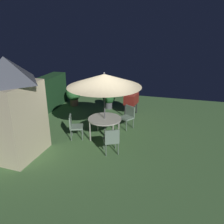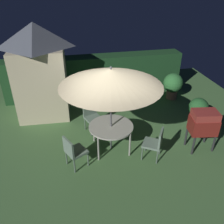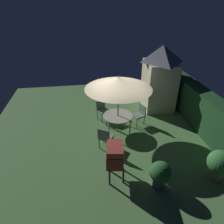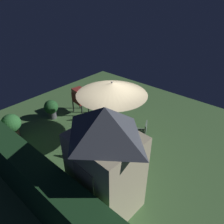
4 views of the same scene
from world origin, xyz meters
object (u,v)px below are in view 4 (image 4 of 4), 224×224
at_px(patio_umbrella, 112,89).
at_px(chair_far_side, 101,143).
at_px(garden_shed, 106,161).
at_px(chair_near_shed, 104,111).
at_px(bbq_grill, 80,96).
at_px(potted_plant_by_shed, 51,108).
at_px(potted_plant_by_grill, 11,125).
at_px(chair_toward_hedge, 142,131).
at_px(patio_table, 112,123).

bearing_deg(patio_umbrella, chair_far_side, 110.42).
xyz_separation_m(garden_shed, chair_near_shed, (2.91, -3.02, -1.07)).
bearing_deg(garden_shed, bbq_grill, -33.82).
xyz_separation_m(potted_plant_by_shed, potted_plant_by_grill, (-0.04, 1.87, 0.07)).
relative_size(garden_shed, potted_plant_by_grill, 3.02).
bearing_deg(chair_toward_hedge, patio_table, 26.90).
height_order(chair_toward_hedge, potted_plant_by_shed, chair_toward_hedge).
relative_size(garden_shed, chair_toward_hedge, 3.46).
xyz_separation_m(garden_shed, bbq_grill, (4.30, -2.88, -0.74)).
relative_size(bbq_grill, potted_plant_by_shed, 1.34).
bearing_deg(potted_plant_by_grill, garden_shed, -177.36).
height_order(patio_table, bbq_grill, bbq_grill).
xyz_separation_m(chair_near_shed, chair_toward_hedge, (-2.12, 0.11, 0.00)).
bearing_deg(chair_near_shed, bbq_grill, 5.47).
distance_m(garden_shed, patio_umbrella, 3.06).
relative_size(bbq_grill, chair_near_shed, 1.33).
bearing_deg(patio_umbrella, chair_near_shed, -31.96).
bearing_deg(bbq_grill, patio_umbrella, 168.00).
height_order(garden_shed, bbq_grill, garden_shed).
distance_m(bbq_grill, chair_far_side, 3.26).
bearing_deg(potted_plant_by_shed, patio_umbrella, -166.79).
relative_size(garden_shed, patio_table, 2.56).
height_order(patio_umbrella, potted_plant_by_shed, patio_umbrella).
height_order(garden_shed, chair_toward_hedge, garden_shed).
bearing_deg(chair_near_shed, chair_far_side, 130.19).
bearing_deg(chair_toward_hedge, chair_near_shed, -2.92).
height_order(patio_umbrella, potted_plant_by_grill, patio_umbrella).
bearing_deg(chair_toward_hedge, bbq_grill, 0.42).
xyz_separation_m(chair_toward_hedge, potted_plant_by_grill, (4.07, 3.13, 0.07)).
distance_m(patio_umbrella, bbq_grill, 2.82).
relative_size(patio_table, chair_near_shed, 1.35).
distance_m(potted_plant_by_shed, potted_plant_by_grill, 1.88).
bearing_deg(garden_shed, patio_table, -51.81).
xyz_separation_m(bbq_grill, potted_plant_by_shed, (0.60, 1.23, -0.33)).
height_order(bbq_grill, chair_toward_hedge, bbq_grill).
xyz_separation_m(garden_shed, patio_table, (1.86, -2.36, -0.90)).
bearing_deg(patio_table, potted_plant_by_grill, 40.77).
bearing_deg(chair_toward_hedge, potted_plant_by_shed, 17.01).
relative_size(chair_near_shed, potted_plant_by_shed, 1.00).
relative_size(chair_far_side, potted_plant_by_grill, 0.87).
xyz_separation_m(patio_umbrella, potted_plant_by_grill, (3.00, 2.59, -1.57)).
relative_size(patio_umbrella, potted_plant_by_grill, 2.51).
xyz_separation_m(patio_table, bbq_grill, (2.44, -0.52, 0.16)).
relative_size(patio_umbrella, chair_near_shed, 2.87).
height_order(garden_shed, chair_far_side, garden_shed).
xyz_separation_m(bbq_grill, chair_near_shed, (-1.40, -0.13, -0.33)).
xyz_separation_m(garden_shed, potted_plant_by_grill, (4.86, 0.22, -0.99)).
distance_m(chair_far_side, chair_toward_hedge, 1.73).
relative_size(garden_shed, patio_umbrella, 1.20).
relative_size(chair_near_shed, chair_toward_hedge, 1.00).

